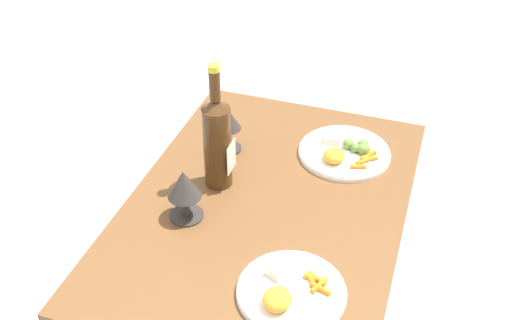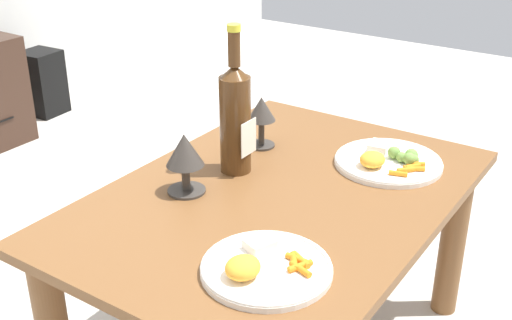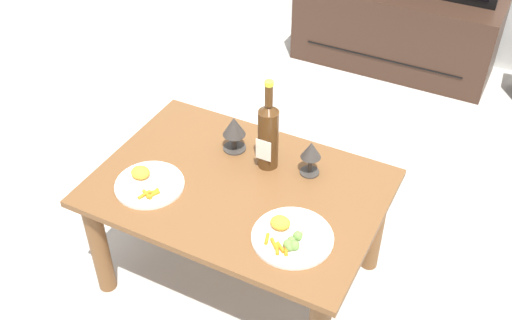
% 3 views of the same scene
% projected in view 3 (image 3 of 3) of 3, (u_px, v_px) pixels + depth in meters
% --- Properties ---
extents(ground_plane, '(6.40, 6.40, 0.00)m').
position_uv_depth(ground_plane, '(241.00, 274.00, 2.47)').
color(ground_plane, '#B7B2A8').
extents(dining_table, '(1.02, 0.72, 0.49)m').
position_uv_depth(dining_table, '(239.00, 204.00, 2.22)').
color(dining_table, brown).
rests_on(dining_table, ground_plane).
extents(tv_stand, '(1.17, 0.43, 0.48)m').
position_uv_depth(tv_stand, '(395.00, 29.00, 3.62)').
color(tv_stand, '#382319').
rests_on(tv_stand, ground_plane).
extents(wine_bottle, '(0.08, 0.08, 0.36)m').
position_uv_depth(wine_bottle, '(268.00, 134.00, 2.16)').
color(wine_bottle, '#4C2D14').
rests_on(wine_bottle, dining_table).
extents(goblet_left, '(0.09, 0.09, 0.14)m').
position_uv_depth(goblet_left, '(234.00, 128.00, 2.26)').
color(goblet_left, '#38332D').
rests_on(goblet_left, dining_table).
extents(goblet_right, '(0.07, 0.07, 0.14)m').
position_uv_depth(goblet_right, '(311.00, 152.00, 2.15)').
color(goblet_right, '#38332D').
rests_on(goblet_right, dining_table).
extents(dinner_plate_left, '(0.25, 0.25, 0.05)m').
position_uv_depth(dinner_plate_left, '(149.00, 183.00, 2.15)').
color(dinner_plate_left, white).
rests_on(dinner_plate_left, dining_table).
extents(dinner_plate_right, '(0.27, 0.27, 0.05)m').
position_uv_depth(dinner_plate_right, '(292.00, 236.00, 1.95)').
color(dinner_plate_right, white).
rests_on(dinner_plate_right, dining_table).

